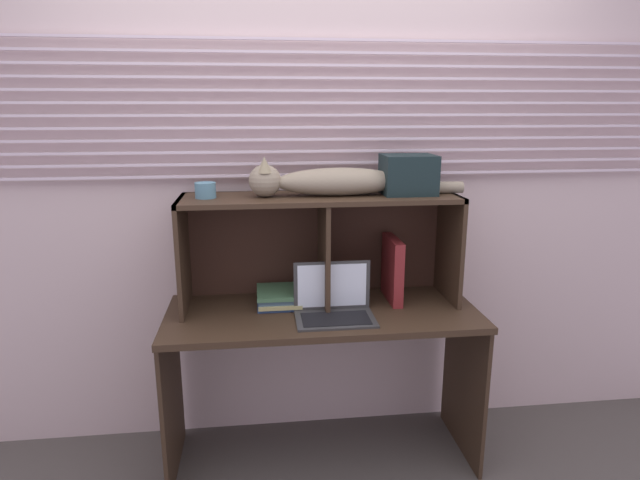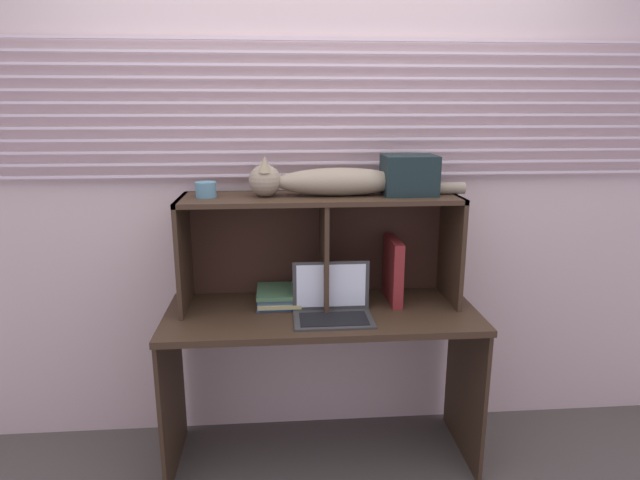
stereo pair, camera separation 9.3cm
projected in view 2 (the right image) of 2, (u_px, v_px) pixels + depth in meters
name	position (u px, v px, depth m)	size (l,w,h in m)	color
back_panel_with_blinds	(316.00, 192.00, 2.64)	(4.40, 0.08, 2.50)	beige
desk	(322.00, 341.00, 2.49)	(1.42, 0.58, 0.77)	#39281B
hutch_shelf_unit	(320.00, 229.00, 2.50)	(1.27, 0.35, 0.51)	#39281B
cat	(328.00, 181.00, 2.41)	(0.99, 0.16, 0.18)	gray
laptop	(332.00, 306.00, 2.36)	(0.35, 0.23, 0.24)	#353535
binder_upright	(393.00, 270.00, 2.54)	(0.05, 0.25, 0.31)	maroon
book_stack	(279.00, 296.00, 2.53)	(0.20, 0.24, 0.07)	#2E4D83
small_basket	(206.00, 190.00, 2.37)	(0.09, 0.09, 0.07)	teal
storage_box	(409.00, 175.00, 2.43)	(0.24, 0.19, 0.18)	black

